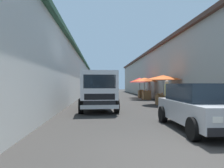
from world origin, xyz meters
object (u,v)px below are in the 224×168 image
at_px(fruit_stall_mid_lane, 145,83).
at_px(hatchback_car, 201,106).
at_px(delivery_truck, 98,92).
at_px(fruit_stall_near_right, 163,80).
at_px(vendor_by_crates, 167,93).
at_px(fruit_stall_far_right, 140,82).

height_order(fruit_stall_mid_lane, hatchback_car, fruit_stall_mid_lane).
bearing_deg(hatchback_car, delivery_truck, 35.56).
relative_size(fruit_stall_near_right, hatchback_car, 0.73).
height_order(fruit_stall_mid_lane, vendor_by_crates, fruit_stall_mid_lane).
relative_size(fruit_stall_far_right, delivery_truck, 0.45).
distance_m(delivery_truck, vendor_by_crates, 3.73).
xyz_separation_m(hatchback_car, vendor_by_crates, (4.84, -0.44, 0.21)).
height_order(fruit_stall_near_right, hatchback_car, fruit_stall_near_right).
bearing_deg(fruit_stall_near_right, fruit_stall_mid_lane, 1.10).
distance_m(fruit_stall_mid_lane, delivery_truck, 9.87).
distance_m(fruit_stall_far_right, delivery_truck, 12.39).
relative_size(fruit_stall_far_right, vendor_by_crates, 1.36).
bearing_deg(delivery_truck, vendor_by_crates, -86.22).
xyz_separation_m(fruit_stall_mid_lane, vendor_by_crates, (-8.58, 0.66, -0.65)).
relative_size(fruit_stall_mid_lane, vendor_by_crates, 1.55).
relative_size(fruit_stall_far_right, hatchback_car, 0.57).
xyz_separation_m(fruit_stall_far_right, delivery_truck, (-11.56, 4.42, -0.64)).
bearing_deg(delivery_truck, hatchback_car, -144.44).
distance_m(fruit_stall_mid_lane, vendor_by_crates, 8.63).
bearing_deg(vendor_by_crates, hatchback_car, 174.85).
bearing_deg(fruit_stall_far_right, hatchback_car, 175.96).
relative_size(fruit_stall_far_right, fruit_stall_near_right, 0.78).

